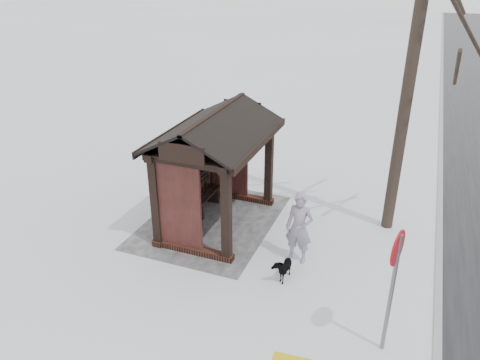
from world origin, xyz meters
name	(u,v)px	position (x,y,z in m)	size (l,w,h in m)	color
ground	(218,223)	(0.00, 0.00, 0.00)	(120.00, 120.00, 0.00)	silver
kerb	(439,268)	(0.00, 5.50, 0.01)	(120.00, 0.15, 0.06)	gray
trampled_patch	(211,221)	(0.00, -0.20, 0.01)	(4.20, 3.20, 0.02)	gray
bus_shelter	(210,146)	(0.00, -0.16, 2.17)	(3.60, 2.40, 3.09)	#331A12
pedestrian	(299,228)	(0.86, 2.41, 0.87)	(0.63, 0.41, 1.73)	gray
dog	(283,267)	(1.64, 2.28, 0.28)	(0.31, 0.67, 0.57)	black
road_sign	(395,268)	(2.96, 4.55, 1.76)	(0.62, 0.18, 2.46)	slate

